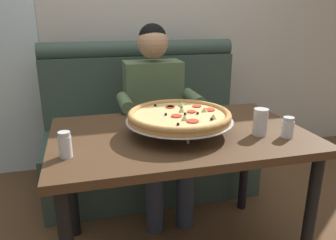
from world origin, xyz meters
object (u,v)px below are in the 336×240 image
(booth_bench, at_px, (147,137))
(dining_table, at_px, (180,149))
(diner_main, at_px, (156,108))
(pizza, at_px, (180,116))
(drinking_glass, at_px, (260,124))
(shaker_pepper_flakes, at_px, (288,129))
(shaker_parmesan, at_px, (65,147))

(booth_bench, relative_size, dining_table, 1.20)
(diner_main, distance_m, pizza, 0.65)
(drinking_glass, bearing_deg, pizza, 161.90)
(booth_bench, relative_size, shaker_pepper_flakes, 15.28)
(booth_bench, height_order, shaker_pepper_flakes, booth_bench)
(shaker_pepper_flakes, height_order, shaker_parmesan, shaker_parmesan)
(booth_bench, relative_size, diner_main, 1.22)
(pizza, height_order, shaker_parmesan, pizza)
(pizza, bearing_deg, shaker_pepper_flakes, -20.75)
(dining_table, relative_size, drinking_glass, 9.60)
(pizza, xyz_separation_m, shaker_pepper_flakes, (0.50, -0.19, -0.05))
(booth_bench, xyz_separation_m, dining_table, (0.00, -0.88, 0.26))
(shaker_pepper_flakes, bearing_deg, booth_bench, 114.13)
(dining_table, bearing_deg, booth_bench, 90.00)
(booth_bench, xyz_separation_m, pizza, (-0.01, -0.90, 0.45))
(dining_table, height_order, diner_main, diner_main)
(booth_bench, xyz_separation_m, diner_main, (0.02, -0.27, 0.31))
(diner_main, xyz_separation_m, shaker_pepper_flakes, (0.47, -0.82, 0.09))
(diner_main, bearing_deg, shaker_parmesan, -126.02)
(booth_bench, height_order, diner_main, diner_main)
(booth_bench, distance_m, diner_main, 0.41)
(shaker_pepper_flakes, bearing_deg, dining_table, 157.09)
(booth_bench, relative_size, drinking_glass, 11.57)
(booth_bench, relative_size, shaker_parmesan, 13.79)
(diner_main, xyz_separation_m, pizza, (-0.03, -0.63, 0.14))
(booth_bench, bearing_deg, diner_main, -86.24)
(diner_main, distance_m, shaker_parmesan, 0.98)
(dining_table, bearing_deg, pizza, -115.33)
(booth_bench, distance_m, dining_table, 0.92)
(diner_main, relative_size, drinking_glass, 9.45)
(pizza, distance_m, drinking_glass, 0.40)
(dining_table, relative_size, shaker_pepper_flakes, 12.68)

